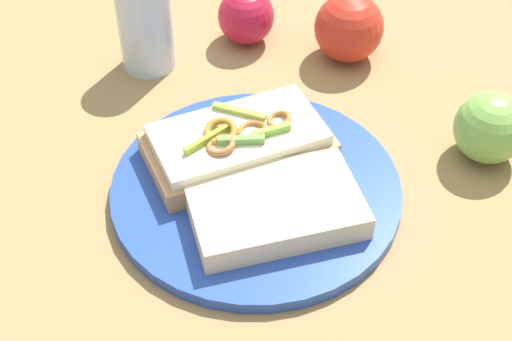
{
  "coord_description": "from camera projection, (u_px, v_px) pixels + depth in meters",
  "views": [
    {
      "loc": [
        0.05,
        0.52,
        0.55
      ],
      "look_at": [
        0.0,
        0.0,
        0.03
      ],
      "focal_mm": 53.55,
      "sensor_mm": 36.0,
      "label": 1
    }
  ],
  "objects": [
    {
      "name": "ground_plane",
      "position": [
        256.0,
        195.0,
        0.76
      ],
      "size": [
        2.0,
        2.0,
        0.0
      ],
      "primitive_type": "plane",
      "color": "#97764A",
      "rests_on": "ground"
    },
    {
      "name": "plate",
      "position": [
        256.0,
        190.0,
        0.75
      ],
      "size": [
        0.29,
        0.29,
        0.01
      ],
      "primitive_type": "cylinder",
      "color": "#284AB3",
      "rests_on": "ground_plane"
    },
    {
      "name": "sandwich",
      "position": [
        238.0,
        143.0,
        0.76
      ],
      "size": [
        0.2,
        0.15,
        0.05
      ],
      "rotation": [
        0.0,
        0.0,
        3.45
      ],
      "color": "tan",
      "rests_on": "plate"
    },
    {
      "name": "bread_slice_side",
      "position": [
        275.0,
        208.0,
        0.71
      ],
      "size": [
        0.17,
        0.13,
        0.03
      ],
      "primitive_type": "cube",
      "rotation": [
        0.0,
        0.0,
        3.32
      ],
      "color": "beige",
      "rests_on": "plate"
    },
    {
      "name": "apple_1",
      "position": [
        490.0,
        128.0,
        0.77
      ],
      "size": [
        0.1,
        0.1,
        0.07
      ],
      "primitive_type": "sphere",
      "rotation": [
        0.0,
        0.0,
        0.86
      ],
      "color": "#78AF4C",
      "rests_on": "ground_plane"
    },
    {
      "name": "apple_3",
      "position": [
        349.0,
        28.0,
        0.89
      ],
      "size": [
        0.1,
        0.1,
        0.08
      ],
      "primitive_type": "sphere",
      "rotation": [
        0.0,
        0.0,
        0.27
      ],
      "color": "red",
      "rests_on": "ground_plane"
    },
    {
      "name": "apple_4",
      "position": [
        246.0,
        16.0,
        0.92
      ],
      "size": [
        0.07,
        0.07,
        0.07
      ],
      "primitive_type": "sphere",
      "rotation": [
        0.0,
        0.0,
        4.64
      ],
      "color": "#B61834",
      "rests_on": "ground_plane"
    },
    {
      "name": "drinking_glass",
      "position": [
        145.0,
        25.0,
        0.87
      ],
      "size": [
        0.06,
        0.06,
        0.11
      ],
      "primitive_type": "cylinder",
      "color": "silver",
      "rests_on": "ground_plane"
    }
  ]
}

